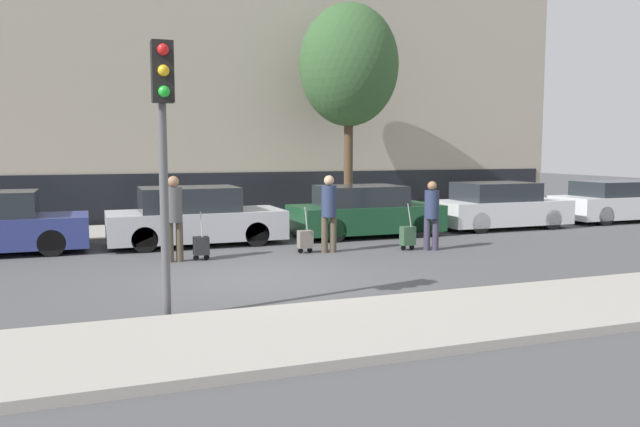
% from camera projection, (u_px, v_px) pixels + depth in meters
% --- Properties ---
extents(ground_plane, '(80.00, 80.00, 0.00)m').
position_uv_depth(ground_plane, '(259.00, 278.00, 11.47)').
color(ground_plane, '#4C4C4F').
extents(sidewalk_near, '(28.00, 2.50, 0.12)m').
position_uv_depth(sidewalk_near, '(334.00, 330.00, 7.96)').
color(sidewalk_near, '#A39E93').
rests_on(sidewalk_near, ground_plane).
extents(sidewalk_far, '(28.00, 3.00, 0.12)m').
position_uv_depth(sidewalk_far, '(196.00, 229.00, 17.99)').
color(sidewalk_far, '#A39E93').
rests_on(sidewalk_far, ground_plane).
extents(building_facade, '(28.00, 2.26, 10.46)m').
position_uv_depth(building_facade, '(177.00, 62.00, 20.54)').
color(building_facade, '#A89E8C').
rests_on(building_facade, ground_plane).
extents(parked_car_1, '(4.26, 1.84, 1.43)m').
position_uv_depth(parked_car_1, '(194.00, 218.00, 15.42)').
color(parked_car_1, '#B7BABF').
rests_on(parked_car_1, ground_plane).
extents(parked_car_2, '(4.02, 1.88, 1.38)m').
position_uv_depth(parked_car_2, '(364.00, 212.00, 17.00)').
color(parked_car_2, '#194728').
rests_on(parked_car_2, ground_plane).
extents(parked_car_3, '(4.03, 1.81, 1.38)m').
position_uv_depth(parked_car_3, '(498.00, 207.00, 18.62)').
color(parked_car_3, silver).
rests_on(parked_car_3, ground_plane).
extents(parked_car_4, '(4.16, 1.79, 1.32)m').
position_uv_depth(parked_car_4, '(616.00, 202.00, 20.44)').
color(parked_car_4, silver).
rests_on(parked_car_4, ground_plane).
extents(pedestrian_left, '(0.35, 0.34, 1.81)m').
position_uv_depth(pedestrian_left, '(174.00, 213.00, 13.00)').
color(pedestrian_left, '#4C4233').
rests_on(pedestrian_left, ground_plane).
extents(trolley_left, '(0.34, 0.29, 1.04)m').
position_uv_depth(trolley_left, '(201.00, 246.00, 13.26)').
color(trolley_left, '#262628').
rests_on(trolley_left, ground_plane).
extents(pedestrian_center, '(0.35, 0.34, 1.77)m').
position_uv_depth(pedestrian_center, '(329.00, 209.00, 14.20)').
color(pedestrian_center, '#4C4233').
rests_on(pedestrian_center, ground_plane).
extents(trolley_center, '(0.34, 0.29, 1.05)m').
position_uv_depth(trolley_center, '(305.00, 239.00, 14.18)').
color(trolley_center, slate).
rests_on(trolley_center, ground_plane).
extents(pedestrian_right, '(0.34, 0.34, 1.62)m').
position_uv_depth(pedestrian_right, '(432.00, 211.00, 14.52)').
color(pedestrian_right, '#383347').
rests_on(pedestrian_right, ground_plane).
extents(trolley_right, '(0.34, 0.29, 1.10)m').
position_uv_depth(trolley_right, '(408.00, 236.00, 14.59)').
color(trolley_right, '#335138').
rests_on(trolley_right, ground_plane).
extents(traffic_light, '(0.28, 0.47, 3.77)m').
position_uv_depth(traffic_light, '(163.00, 124.00, 8.33)').
color(traffic_light, '#515154').
rests_on(traffic_light, ground_plane).
extents(bare_tree_near_crossing, '(3.08, 3.08, 6.71)m').
position_uv_depth(bare_tree_near_crossing, '(349.00, 66.00, 19.28)').
color(bare_tree_near_crossing, '#4C3826').
rests_on(bare_tree_near_crossing, sidewalk_far).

